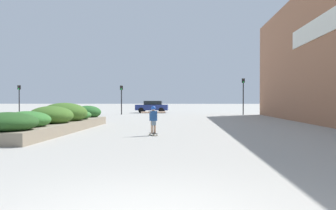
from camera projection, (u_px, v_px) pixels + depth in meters
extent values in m
cube|color=gray|center=(56.00, 127.00, 15.58)|extent=(2.18, 10.68, 0.44)
ellipsoid|color=#234C1E|center=(7.00, 122.00, 11.27)|extent=(2.01, 2.14, 0.71)
ellipsoid|color=#33702D|center=(27.00, 120.00, 12.87)|extent=(1.81, 1.90, 0.69)
ellipsoid|color=#3D6623|center=(51.00, 116.00, 14.89)|extent=(1.95, 2.23, 0.88)
ellipsoid|color=#3D6623|center=(64.00, 113.00, 16.71)|extent=(2.32, 2.24, 1.04)
ellipsoid|color=#33702D|center=(72.00, 115.00, 17.97)|extent=(2.15, 2.04, 0.62)
ellipsoid|color=#286028|center=(87.00, 112.00, 20.31)|extent=(1.67, 1.65, 0.81)
cube|color=black|center=(153.00, 133.00, 13.72)|extent=(0.43, 0.60, 0.01)
cylinder|color=beige|center=(150.00, 134.00, 13.87)|extent=(0.08, 0.07, 0.05)
cylinder|color=beige|center=(154.00, 134.00, 13.94)|extent=(0.08, 0.07, 0.05)
cylinder|color=beige|center=(153.00, 135.00, 13.50)|extent=(0.08, 0.07, 0.05)
cylinder|color=beige|center=(157.00, 135.00, 13.57)|extent=(0.08, 0.07, 0.05)
cylinder|color=tan|center=(152.00, 127.00, 13.69)|extent=(0.13, 0.13, 0.52)
cylinder|color=tan|center=(155.00, 127.00, 13.74)|extent=(0.13, 0.13, 0.52)
cube|color=slate|center=(153.00, 123.00, 13.71)|extent=(0.24, 0.22, 0.19)
cube|color=#234C8C|center=(153.00, 116.00, 13.71)|extent=(0.33, 0.26, 0.41)
cylinder|color=tan|center=(146.00, 112.00, 13.58)|extent=(0.38, 0.23, 0.07)
cylinder|color=tan|center=(161.00, 112.00, 13.83)|extent=(0.38, 0.23, 0.07)
sphere|color=tan|center=(153.00, 109.00, 13.70)|extent=(0.17, 0.17, 0.17)
sphere|color=blue|center=(153.00, 108.00, 13.70)|extent=(0.20, 0.20, 0.20)
cube|color=slate|center=(320.00, 108.00, 39.24)|extent=(4.50, 1.86, 0.62)
cube|color=black|center=(322.00, 103.00, 39.23)|extent=(2.48, 1.63, 0.55)
cylinder|color=black|center=(311.00, 111.00, 38.44)|extent=(0.61, 0.22, 0.61)
cylinder|color=black|center=(306.00, 110.00, 40.20)|extent=(0.61, 0.22, 0.61)
cylinder|color=black|center=(336.00, 111.00, 38.29)|extent=(0.61, 0.22, 0.61)
cylinder|color=black|center=(329.00, 110.00, 40.05)|extent=(0.61, 0.22, 0.61)
cube|color=navy|center=(152.00, 107.00, 39.24)|extent=(3.84, 1.71, 0.66)
cube|color=black|center=(153.00, 103.00, 39.22)|extent=(2.11, 1.51, 0.46)
cylinder|color=black|center=(141.00, 110.00, 38.50)|extent=(0.64, 0.22, 0.64)
cylinder|color=black|center=(143.00, 110.00, 40.12)|extent=(0.64, 0.22, 0.64)
cylinder|color=black|center=(161.00, 110.00, 38.37)|extent=(0.64, 0.22, 0.64)
cylinder|color=black|center=(162.00, 110.00, 39.99)|extent=(0.64, 0.22, 0.64)
cylinder|color=black|center=(121.00, 102.00, 34.44)|extent=(0.11, 0.11, 2.61)
cube|color=black|center=(121.00, 88.00, 34.42)|extent=(0.28, 0.20, 0.45)
sphere|color=#2D2823|center=(121.00, 86.00, 34.30)|extent=(0.15, 0.15, 0.15)
sphere|color=#2D2823|center=(121.00, 88.00, 34.30)|extent=(0.15, 0.15, 0.15)
sphere|color=green|center=(121.00, 89.00, 34.30)|extent=(0.15, 0.15, 0.15)
cylinder|color=black|center=(243.00, 99.00, 33.92)|extent=(0.11, 0.11, 3.32)
cube|color=black|center=(243.00, 81.00, 33.90)|extent=(0.28, 0.20, 0.45)
sphere|color=#2D2823|center=(243.00, 79.00, 33.78)|extent=(0.15, 0.15, 0.15)
sphere|color=#2D2823|center=(243.00, 81.00, 33.78)|extent=(0.15, 0.15, 0.15)
sphere|color=green|center=(243.00, 82.00, 33.78)|extent=(0.15, 0.15, 0.15)
cylinder|color=black|center=(19.00, 102.00, 34.63)|extent=(0.11, 0.11, 2.64)
cube|color=black|center=(19.00, 87.00, 34.61)|extent=(0.28, 0.20, 0.45)
sphere|color=#2D2823|center=(19.00, 86.00, 34.48)|extent=(0.15, 0.15, 0.15)
sphere|color=#2D2823|center=(19.00, 87.00, 34.48)|extent=(0.15, 0.15, 0.15)
sphere|color=green|center=(19.00, 89.00, 34.49)|extent=(0.15, 0.15, 0.15)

